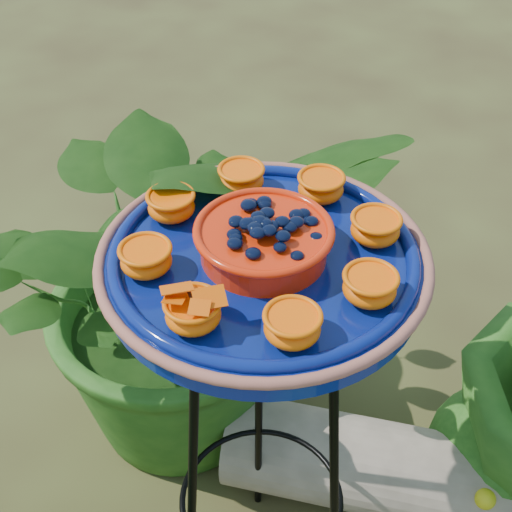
% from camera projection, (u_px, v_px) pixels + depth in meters
% --- Properties ---
extents(tripod_stand, '(0.43, 0.43, 0.91)m').
position_uv_depth(tripod_stand, '(262.00, 426.00, 1.27)').
color(tripod_stand, black).
rests_on(tripod_stand, ground).
extents(feeder_dish, '(0.61, 0.61, 0.11)m').
position_uv_depth(feeder_dish, '(264.00, 256.00, 1.02)').
color(feeder_dish, navy).
rests_on(feeder_dish, tripod_stand).
extents(driftwood_log, '(0.71, 0.32, 0.23)m').
position_uv_depth(driftwood_log, '(368.00, 465.00, 1.71)').
color(driftwood_log, tan).
rests_on(driftwood_log, ground).
extents(shrub_back_left, '(1.19, 1.17, 1.00)m').
position_uv_depth(shrub_back_left, '(183.00, 270.00, 1.67)').
color(shrub_back_left, '#1E4C14').
rests_on(shrub_back_left, ground).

